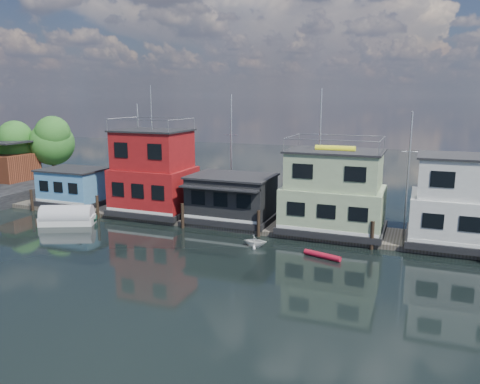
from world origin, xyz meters
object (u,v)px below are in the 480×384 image
at_px(houseboat_white, 468,203).
at_px(dinghy_white, 255,241).
at_px(red_kayak, 322,255).
at_px(houseboat_blue, 74,186).
at_px(houseboat_green, 333,193).
at_px(houseboat_red, 154,174).
at_px(dinghy_teal, 86,216).
at_px(tarp_runabout, 67,217).
at_px(houseboat_dark, 232,198).

distance_m(houseboat_white, dinghy_white, 16.12).
bearing_deg(dinghy_white, red_kayak, -102.81).
distance_m(houseboat_blue, houseboat_green, 26.53).
relative_size(houseboat_blue, red_kayak, 2.29).
bearing_deg(houseboat_red, red_kayak, -19.10).
relative_size(houseboat_blue, dinghy_teal, 1.66).
bearing_deg(houseboat_blue, dinghy_white, -13.97).
bearing_deg(houseboat_red, houseboat_white, 0.00).
bearing_deg(dinghy_teal, houseboat_blue, 73.87).
distance_m(houseboat_blue, red_kayak, 27.68).
height_order(houseboat_red, houseboat_green, houseboat_red).
bearing_deg(tarp_runabout, houseboat_red, 20.03).
bearing_deg(tarp_runabout, red_kayak, -25.49).
distance_m(houseboat_blue, houseboat_dark, 17.50).
height_order(dinghy_white, red_kayak, dinghy_white).
bearing_deg(houseboat_green, houseboat_dark, -179.88).
bearing_deg(houseboat_green, dinghy_teal, -170.05).
distance_m(tarp_runabout, dinghy_teal, 1.83).
relative_size(houseboat_blue, houseboat_dark, 0.86).
xyz_separation_m(houseboat_dark, tarp_runabout, (-13.69, -5.54, -1.71)).
distance_m(houseboat_red, houseboat_white, 27.01).
bearing_deg(dinghy_white, houseboat_blue, 70.30).
xyz_separation_m(houseboat_blue, dinghy_teal, (4.45, -3.87, -1.81)).
xyz_separation_m(houseboat_dark, houseboat_green, (9.00, 0.02, 1.13)).
height_order(houseboat_blue, red_kayak, houseboat_blue).
bearing_deg(dinghy_white, houseboat_red, 60.34).
xyz_separation_m(houseboat_red, tarp_runabout, (-5.69, -5.55, -3.40)).
bearing_deg(dinghy_teal, houseboat_white, -58.27).
relative_size(houseboat_dark, dinghy_teal, 1.92).
xyz_separation_m(houseboat_blue, red_kayak, (26.94, -6.04, -2.00)).
xyz_separation_m(houseboat_dark, dinghy_teal, (-13.05, -3.85, -2.02)).
height_order(houseboat_white, tarp_runabout, houseboat_white).
xyz_separation_m(tarp_runabout, dinghy_teal, (0.64, 1.69, -0.31)).
xyz_separation_m(houseboat_green, tarp_runabout, (-22.69, -5.55, -2.84)).
distance_m(houseboat_dark, red_kayak, 11.41).
relative_size(dinghy_white, red_kayak, 0.65).
height_order(houseboat_blue, dinghy_teal, houseboat_blue).
relative_size(houseboat_red, houseboat_green, 1.41).
distance_m(houseboat_white, dinghy_teal, 32.43).
xyz_separation_m(houseboat_blue, houseboat_white, (36.50, 0.00, 1.33)).
relative_size(houseboat_red, dinghy_teal, 3.07).
xyz_separation_m(houseboat_red, dinghy_teal, (-5.05, -3.87, -3.70)).
relative_size(houseboat_red, dinghy_white, 6.52).
xyz_separation_m(houseboat_blue, houseboat_green, (26.50, 0.00, 1.34)).
bearing_deg(houseboat_white, houseboat_blue, -180.00).
height_order(houseboat_white, red_kayak, houseboat_white).
bearing_deg(houseboat_blue, houseboat_green, 0.00).
xyz_separation_m(houseboat_white, dinghy_white, (-14.88, -5.38, -3.06)).
xyz_separation_m(dinghy_white, red_kayak, (5.32, -0.66, -0.27)).
relative_size(houseboat_blue, houseboat_red, 0.54).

